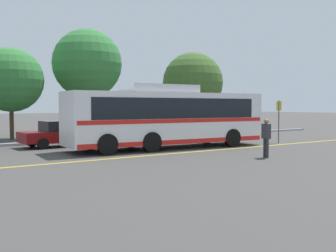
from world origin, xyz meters
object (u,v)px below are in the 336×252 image
(transit_bus, at_px, (168,116))
(parked_car_1, at_px, (61,134))
(tree_0, at_px, (87,64))
(tree_1, at_px, (11,80))
(pedestrian_0, at_px, (266,135))
(bus_stop_sign, at_px, (279,116))
(tree_2, at_px, (193,83))

(transit_bus, height_order, parked_car_1, transit_bus)
(tree_0, bearing_deg, transit_bus, -87.76)
(tree_1, bearing_deg, pedestrian_0, -66.72)
(parked_car_1, relative_size, pedestrian_0, 2.67)
(parked_car_1, bearing_deg, tree_0, 141.66)
(bus_stop_sign, relative_size, tree_0, 0.33)
(transit_bus, relative_size, tree_0, 1.45)
(transit_bus, xyz_separation_m, pedestrian_0, (1.35, -5.71, -0.73))
(parked_car_1, relative_size, tree_0, 0.58)
(tree_1, bearing_deg, tree_0, -6.47)
(transit_bus, xyz_separation_m, bus_stop_sign, (7.33, -1.41, -0.07))
(transit_bus, xyz_separation_m, parked_car_1, (-4.48, 4.07, -0.99))
(pedestrian_0, height_order, tree_1, tree_1)
(transit_bus, relative_size, tree_2, 1.70)
(parked_car_1, bearing_deg, bus_stop_sign, 61.48)
(bus_stop_sign, distance_m, tree_0, 14.26)
(tree_2, bearing_deg, tree_1, 172.67)
(pedestrian_0, distance_m, tree_2, 16.47)
(pedestrian_0, bearing_deg, parked_car_1, 44.66)
(bus_stop_sign, height_order, tree_0, tree_0)
(tree_1, bearing_deg, tree_2, -7.33)
(tree_2, bearing_deg, pedestrian_0, -116.45)
(bus_stop_sign, relative_size, tree_1, 0.42)
(transit_bus, height_order, tree_0, tree_0)
(bus_stop_sign, distance_m, tree_2, 10.56)
(tree_0, relative_size, tree_2, 1.17)
(transit_bus, distance_m, bus_stop_sign, 7.46)
(pedestrian_0, xyz_separation_m, bus_stop_sign, (5.98, 4.30, 0.67))
(pedestrian_0, height_order, bus_stop_sign, bus_stop_sign)
(tree_0, bearing_deg, tree_1, 173.53)
(pedestrian_0, bearing_deg, tree_1, 37.13)
(pedestrian_0, distance_m, tree_0, 16.38)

